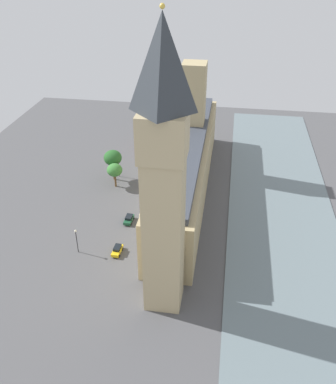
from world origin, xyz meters
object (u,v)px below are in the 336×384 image
street_lamp_opposite_hall (76,237)px  double_decker_bus_trailing (159,143)px  clock_tower (163,177)px  pedestrian_under_trees (171,147)px  car_white_by_river_gate (153,176)px  parliament_building (187,163)px  plane_tree_corner (115,170)px  plane_tree_midblock (113,158)px  car_dark_green_leading (129,219)px  street_lamp_far_end (118,163)px  car_yellow_cab_near_tower (117,250)px

street_lamp_opposite_hall → double_decker_bus_trailing: bearing=-99.2°
clock_tower → pedestrian_under_trees: bearing=-82.6°
car_white_by_river_gate → parliament_building: bearing=-21.9°
clock_tower → car_white_by_river_gate: clock_tower is taller
pedestrian_under_trees → plane_tree_corner: (12.49, 27.99, 4.79)m
pedestrian_under_trees → parliament_building: bearing=16.7°
parliament_building → plane_tree_midblock: bearing=-6.5°
clock_tower → double_decker_bus_trailing: bearing=-79.3°
car_dark_green_leading → clock_tower: bearing=119.8°
street_lamp_far_end → plane_tree_midblock: bearing=62.9°
car_white_by_river_gate → car_dark_green_leading: same height
car_white_by_river_gate → pedestrian_under_trees: size_ratio=3.19×
plane_tree_midblock → street_lamp_far_end: (-1.04, -2.03, -2.75)m
clock_tower → car_white_by_river_gate: (11.41, -48.89, -28.10)m
plane_tree_corner → plane_tree_midblock: size_ratio=0.77×
street_lamp_far_end → car_white_by_river_gate: bearing=-179.4°
car_dark_green_leading → car_white_by_river_gate: bearing=-93.4°
car_dark_green_leading → parliament_building: bearing=-123.0°
car_white_by_river_gate → street_lamp_far_end: size_ratio=0.73×
street_lamp_opposite_hall → clock_tower: bearing=152.5°
street_lamp_opposite_hall → pedestrian_under_trees: bearing=-102.7°
parliament_building → plane_tree_midblock: 22.88m
plane_tree_corner → street_lamp_opposite_hall: 30.99m
parliament_building → car_dark_green_leading: size_ratio=17.58×
car_dark_green_leading → plane_tree_midblock: 24.20m
street_lamp_opposite_hall → car_white_by_river_gate: bearing=-106.7°
car_white_by_river_gate → street_lamp_opposite_hall: street_lamp_opposite_hall is taller
car_yellow_cab_near_tower → car_white_by_river_gate: bearing=-90.5°
car_dark_green_leading → car_yellow_cab_near_tower: same height
plane_tree_midblock → street_lamp_opposite_hall: size_ratio=1.50×
car_dark_green_leading → double_decker_bus_trailing: bearing=-88.7°
double_decker_bus_trailing → plane_tree_midblock: plane_tree_midblock is taller
parliament_building → double_decker_bus_trailing: parliament_building is taller
clock_tower → pedestrian_under_trees: 76.70m
double_decker_bus_trailing → parliament_building: bearing=117.2°
pedestrian_under_trees → car_yellow_cab_near_tower: bearing=-5.4°
plane_tree_corner → car_yellow_cab_near_tower: bearing=105.8°
street_lamp_opposite_hall → street_lamp_far_end: bearing=-90.5°
parliament_building → pedestrian_under_trees: parliament_building is taller
street_lamp_opposite_hall → plane_tree_corner: bearing=-91.5°
street_lamp_opposite_hall → car_dark_green_leading: bearing=-123.0°
double_decker_bus_trailing → car_yellow_cab_near_tower: 56.75m
clock_tower → plane_tree_corner: clock_tower is taller
plane_tree_midblock → street_lamp_opposite_hall: bearing=91.2°
car_white_by_river_gate → plane_tree_midblock: 13.65m
car_yellow_cab_near_tower → street_lamp_opposite_hall: bearing=9.5°
plane_tree_corner → street_lamp_far_end: bearing=-85.3°
car_white_by_river_gate → double_decker_bus_trailing: bearing=96.5°
plane_tree_corner → street_lamp_opposite_hall: bearing=88.5°
plane_tree_midblock → car_yellow_cab_near_tower: bearing=106.4°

